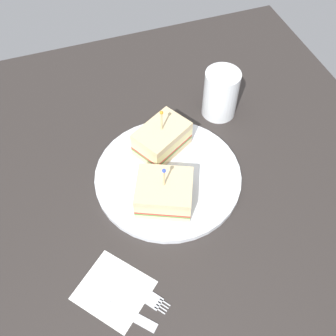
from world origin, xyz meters
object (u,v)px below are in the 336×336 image
(plate, at_px, (168,176))
(napkin, at_px, (114,290))
(fork, at_px, (142,293))
(sandwich_half_front, at_px, (162,139))
(drink_glass, at_px, (220,96))
(sandwich_half_back, at_px, (164,192))
(knife, at_px, (125,311))

(plate, bearing_deg, napkin, -130.75)
(fork, bearing_deg, plate, 60.13)
(sandwich_half_front, bearing_deg, fork, -115.23)
(drink_glass, bearing_deg, sandwich_half_front, -156.49)
(plate, relative_size, fork, 2.54)
(napkin, height_order, fork, fork)
(plate, relative_size, sandwich_half_front, 2.27)
(napkin, bearing_deg, sandwich_half_front, 56.01)
(plate, distance_m, drink_glass, 0.21)
(sandwich_half_front, distance_m, napkin, 0.30)
(plate, xyz_separation_m, drink_glass, (0.16, 0.13, 0.04))
(drink_glass, xyz_separation_m, napkin, (-0.32, -0.31, -0.05))
(sandwich_half_front, bearing_deg, plate, -98.86)
(plate, xyz_separation_m, fork, (-0.11, -0.20, -0.00))
(sandwich_half_back, distance_m, napkin, 0.19)
(plate, height_order, fork, plate)
(sandwich_half_front, bearing_deg, knife, -119.09)
(plate, bearing_deg, drink_glass, 38.90)
(napkin, bearing_deg, fork, -24.43)
(fork, distance_m, knife, 0.04)
(sandwich_half_back, height_order, drink_glass, same)
(sandwich_half_front, relative_size, napkin, 1.15)
(drink_glass, relative_size, napkin, 0.99)
(sandwich_half_back, xyz_separation_m, napkin, (-0.13, -0.13, -0.04))
(knife, bearing_deg, napkin, 101.14)
(napkin, distance_m, knife, 0.04)
(sandwich_half_back, xyz_separation_m, knife, (-0.12, -0.17, -0.04))
(knife, bearing_deg, drink_glass, 48.41)
(sandwich_half_front, xyz_separation_m, sandwich_half_back, (-0.04, -0.12, -0.00))
(sandwich_half_back, bearing_deg, napkin, -135.51)
(fork, bearing_deg, sandwich_half_back, 58.73)
(sandwich_half_back, bearing_deg, fork, -121.27)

